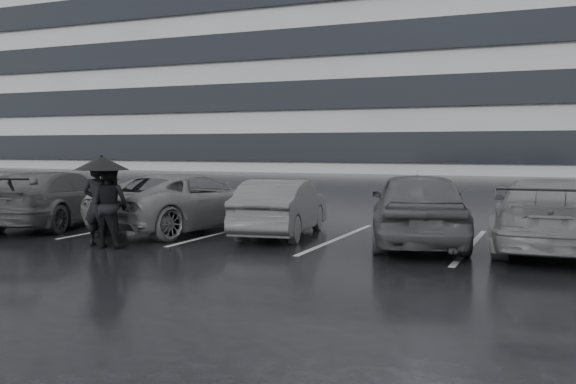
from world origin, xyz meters
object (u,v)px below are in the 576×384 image
Objects in this scene: car_east at (546,214)px; pedestrian_right at (110,205)px; car_west_a at (281,207)px; car_west_c at (58,199)px; car_west_b at (189,202)px; pedestrian_left at (98,204)px; car_main at (418,208)px.

car_east is 2.89× the size of pedestrian_right.
car_west_a is 5.93m from car_west_c.
car_west_b is at bearing 179.55° from car_west_c.
pedestrian_right is at bearing 163.26° from pedestrian_left.
pedestrian_right is (-5.61, -2.59, 0.07)m from car_main.
car_main reaches higher than car_west_b.
car_west_c is 2.85× the size of pedestrian_right.
pedestrian_right reaches higher than car_west_b.
car_west_c is at bearing 0.69° from car_east.
car_west_a is (-3.14, 0.29, -0.14)m from car_main.
car_main is at bearing 166.15° from car_west_a.
car_west_a is 0.80× the size of car_west_c.
car_east is 2.87× the size of pedestrian_left.
car_main reaches higher than car_east.
car_west_b is 3.51m from car_west_c.
car_east is (5.55, -0.02, 0.07)m from car_west_a.
car_main is 6.18m from pedestrian_right.
car_main reaches higher than car_west_a.
car_main is 6.46m from pedestrian_left.
car_west_b is at bearing -108.22° from pedestrian_left.
car_west_a is 3.80m from pedestrian_right.
car_west_c reaches higher than car_west_a.
car_east is (2.41, 0.27, -0.07)m from car_main.
pedestrian_left is (-5.93, -2.56, 0.08)m from car_main.
pedestrian_left is at bearing -1.61° from pedestrian_right.
car_west_a is at bearing 175.08° from car_west_c.
car_west_a is at bearing -168.68° from car_west_b.
car_west_b is 8.00m from car_east.
car_main is at bearing 171.11° from car_west_c.
pedestrian_right is (3.43, -2.26, 0.15)m from car_west_c.
car_west_c is at bearing -2.41° from car_west_a.
car_main is 0.92× the size of car_west_b.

